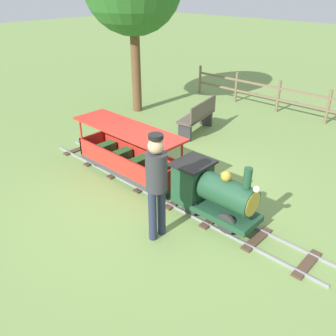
{
  "coord_description": "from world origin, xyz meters",
  "views": [
    {
      "loc": [
        3.9,
        3.71,
        3.37
      ],
      "look_at": [
        0.0,
        0.07,
        0.55
      ],
      "focal_mm": 38.24,
      "sensor_mm": 36.0,
      "label": 1
    }
  ],
  "objects_px": {
    "locomotive": "(212,191)",
    "passenger_car": "(129,157)",
    "conductor_person": "(157,180)",
    "park_bench": "(198,117)"
  },
  "relations": [
    {
      "from": "passenger_car",
      "to": "park_bench",
      "type": "height_order",
      "value": "passenger_car"
    },
    {
      "from": "passenger_car",
      "to": "conductor_person",
      "type": "relative_size",
      "value": 1.45
    },
    {
      "from": "locomotive",
      "to": "passenger_car",
      "type": "height_order",
      "value": "locomotive"
    },
    {
      "from": "passenger_car",
      "to": "park_bench",
      "type": "distance_m",
      "value": 2.68
    },
    {
      "from": "locomotive",
      "to": "passenger_car",
      "type": "xyz_separation_m",
      "value": [
        0.0,
        -1.95,
        -0.06
      ]
    },
    {
      "from": "locomotive",
      "to": "passenger_car",
      "type": "distance_m",
      "value": 1.95
    },
    {
      "from": "conductor_person",
      "to": "locomotive",
      "type": "bearing_deg",
      "value": 162.12
    },
    {
      "from": "locomotive",
      "to": "park_bench",
      "type": "xyz_separation_m",
      "value": [
        -2.64,
        -2.4,
        -0.07
      ]
    },
    {
      "from": "passenger_car",
      "to": "conductor_person",
      "type": "distance_m",
      "value": 1.96
    },
    {
      "from": "passenger_car",
      "to": "park_bench",
      "type": "bearing_deg",
      "value": -170.34
    }
  ]
}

